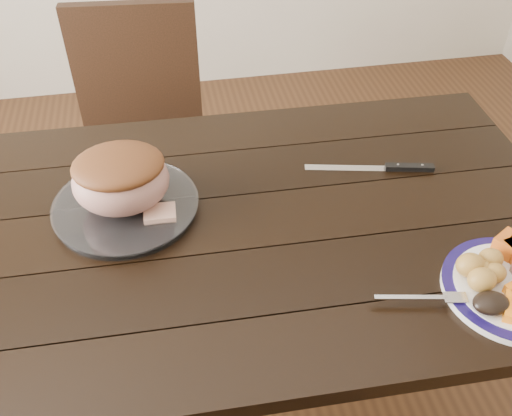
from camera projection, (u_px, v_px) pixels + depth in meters
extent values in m
plane|color=#472B16|center=(230.00, 399.00, 1.77)|extent=(4.00, 4.00, 0.00)
cube|color=black|center=(220.00, 230.00, 1.29)|extent=(1.62, 0.93, 0.04)
cube|color=black|center=(426.00, 211.00, 1.90)|extent=(0.07, 0.07, 0.71)
cube|color=black|center=(143.00, 166.00, 1.93)|extent=(0.45, 0.45, 0.04)
cube|color=black|center=(136.00, 70.00, 1.91)|extent=(0.42, 0.07, 0.46)
cube|color=black|center=(200.00, 183.00, 2.23)|extent=(0.04, 0.04, 0.43)
cube|color=black|center=(202.00, 248.00, 1.96)|extent=(0.04, 0.04, 0.43)
cube|color=black|center=(107.00, 189.00, 2.20)|extent=(0.04, 0.04, 0.43)
cube|color=black|center=(96.00, 256.00, 1.94)|extent=(0.04, 0.04, 0.43)
cylinder|color=white|center=(511.00, 289.00, 1.12)|extent=(0.27, 0.27, 0.02)
cylinder|color=white|center=(126.00, 207.00, 1.30)|extent=(0.32, 0.32, 0.02)
ellipsoid|color=gold|center=(491.00, 259.00, 1.14)|extent=(0.05, 0.05, 0.04)
ellipsoid|color=gold|center=(482.00, 280.00, 1.09)|extent=(0.06, 0.05, 0.05)
ellipsoid|color=gold|center=(494.00, 273.00, 1.11)|extent=(0.05, 0.04, 0.04)
ellipsoid|color=gold|center=(470.00, 265.00, 1.12)|extent=(0.06, 0.05, 0.05)
ellipsoid|color=gold|center=(481.00, 269.00, 1.12)|extent=(0.04, 0.04, 0.04)
cube|color=orange|center=(510.00, 307.00, 1.06)|extent=(0.05, 0.07, 0.02)
cube|color=orange|center=(508.00, 244.00, 1.17)|extent=(0.07, 0.07, 0.04)
ellipsoid|color=black|center=(491.00, 303.00, 1.06)|extent=(0.07, 0.05, 0.03)
cube|color=silver|center=(411.00, 298.00, 1.09)|extent=(0.14, 0.04, 0.00)
cube|color=silver|center=(455.00, 298.00, 1.09)|extent=(0.05, 0.03, 0.00)
ellipsoid|color=#AE756A|center=(121.00, 181.00, 1.25)|extent=(0.21, 0.18, 0.14)
cube|color=tan|center=(160.00, 214.00, 1.26)|extent=(0.07, 0.06, 0.02)
cube|color=silver|center=(345.00, 168.00, 1.42)|extent=(0.20, 0.06, 0.00)
cube|color=black|center=(409.00, 167.00, 1.42)|extent=(0.12, 0.04, 0.01)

